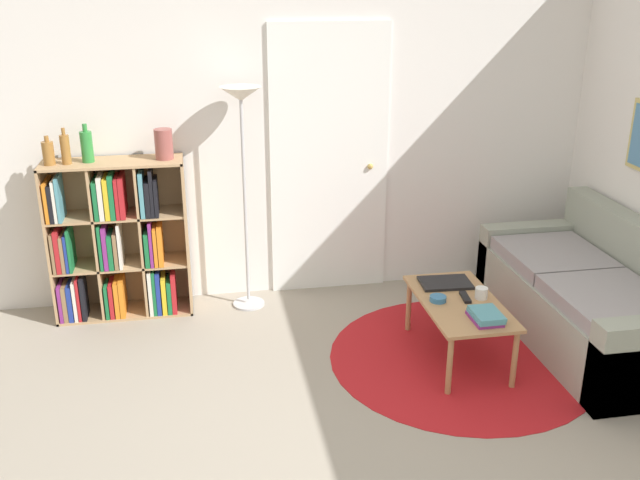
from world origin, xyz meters
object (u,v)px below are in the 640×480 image
(bowl, at_px, (438,299))
(bottle_right, at_px, (87,146))
(bottle_left, at_px, (48,153))
(couch, at_px, (596,301))
(bottle_middle, at_px, (65,149))
(vase_on_shelf, at_px, (164,144))
(cup, at_px, (481,293))
(coffee_table, at_px, (459,307))
(floor_lamp, at_px, (242,123))
(bookshelf, at_px, (116,243))
(laptop, at_px, (445,283))

(bowl, bearing_deg, bottle_right, 154.34)
(bottle_left, bearing_deg, bowl, -22.70)
(couch, xyz_separation_m, bowl, (-1.16, -0.05, 0.14))
(bottle_left, xyz_separation_m, bottle_middle, (0.11, 0.00, 0.02))
(couch, height_order, vase_on_shelf, vase_on_shelf)
(bottle_middle, bearing_deg, cup, -21.56)
(coffee_table, distance_m, bottle_right, 2.75)
(floor_lamp, bearing_deg, bottle_middle, 178.96)
(bowl, distance_m, bottle_left, 2.80)
(couch, bearing_deg, vase_on_shelf, 160.58)
(bottle_middle, bearing_deg, bottle_left, -179.00)
(coffee_table, bearing_deg, bottle_right, 155.27)
(bookshelf, distance_m, vase_on_shelf, 0.81)
(coffee_table, distance_m, bottle_middle, 2.86)
(cup, relative_size, bottle_middle, 0.33)
(bookshelf, bearing_deg, bottle_left, -176.54)
(couch, distance_m, bottle_middle, 3.78)
(couch, distance_m, coffee_table, 1.02)
(floor_lamp, distance_m, coffee_table, 1.95)
(cup, bearing_deg, couch, 4.05)
(bottle_middle, height_order, vase_on_shelf, bottle_middle)
(couch, distance_m, laptop, 1.05)
(bottle_left, bearing_deg, cup, -20.71)
(bottle_left, distance_m, vase_on_shelf, 0.77)
(bookshelf, relative_size, vase_on_shelf, 5.48)
(coffee_table, xyz_separation_m, bowl, (-0.14, 0.02, 0.06))
(bottle_left, xyz_separation_m, vase_on_shelf, (0.77, 0.03, 0.02))
(bookshelf, xyz_separation_m, cup, (2.38, -1.06, -0.11))
(laptop, distance_m, bottle_middle, 2.75)
(bookshelf, height_order, couch, bookshelf)
(bottle_right, distance_m, vase_on_shelf, 0.52)
(couch, bearing_deg, bowl, -177.46)
(bookshelf, bearing_deg, bowl, -26.82)
(coffee_table, relative_size, bottle_middle, 3.65)
(floor_lamp, distance_m, bottle_right, 1.08)
(floor_lamp, height_order, coffee_table, floor_lamp)
(floor_lamp, xyz_separation_m, bowl, (1.15, -1.01, -0.98))
(floor_lamp, bearing_deg, bottle_left, 179.14)
(bowl, distance_m, bottle_middle, 2.70)
(cup, bearing_deg, floor_lamp, 144.59)
(bookshelf, relative_size, bowl, 10.85)
(bookshelf, xyz_separation_m, bottle_middle, (-0.27, -0.02, 0.71))
(bottle_middle, distance_m, vase_on_shelf, 0.66)
(floor_lamp, relative_size, bowl, 15.49)
(cup, height_order, bottle_right, bottle_right)
(bookshelf, xyz_separation_m, coffee_table, (2.23, -1.08, -0.19))
(floor_lamp, xyz_separation_m, vase_on_shelf, (-0.55, 0.05, -0.14))
(bottle_left, relative_size, bottle_right, 0.75)
(bottle_right, bearing_deg, cup, -23.21)
(floor_lamp, relative_size, couch, 0.92)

